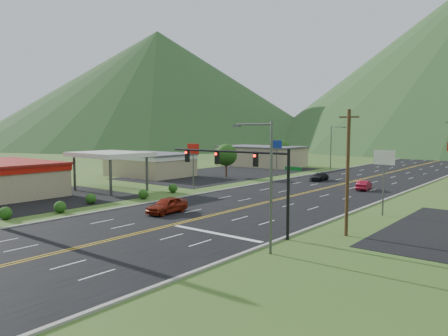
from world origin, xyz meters
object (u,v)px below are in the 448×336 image
Objects in this scene: gas_canopy at (110,155)px; streetlight_west at (332,144)px; traffic_signal at (245,168)px; car_dark_mid at (319,177)px; car_red_near at (167,206)px; streetlight_east at (267,178)px; car_red_far at (364,185)px.

streetlight_west is at bearing 77.87° from gas_canopy.
car_dark_mid is at bearing 107.18° from traffic_signal.
traffic_signal is 1.46× the size of streetlight_west.
traffic_signal reaches higher than car_red_near.
traffic_signal is 6.17m from streetlight_east.
traffic_signal is 1.31× the size of gas_canopy.
car_red_far is (9.63, -5.84, 0.03)m from car_dark_mid.
traffic_signal is at bearing 139.61° from streetlight_east.
gas_canopy is (-28.48, 8.00, -0.46)m from traffic_signal.
traffic_signal is 58.88m from streetlight_west.
car_red_near is (17.77, -6.53, -4.06)m from gas_canopy.
gas_canopy is 33.16m from car_dark_mid.
car_red_near is at bearing 172.14° from traffic_signal.
car_red_near is (-10.72, 1.48, -4.52)m from traffic_signal.
streetlight_west is 2.05× the size of car_dark_mid.
car_red_near is 34.45m from car_dark_mid.
streetlight_east reaches higher than car_dark_mid.
traffic_signal is 29.59m from gas_canopy.
streetlight_west reaches higher than car_red_near.
streetlight_east reaches higher than car_red_near.
gas_canopy is at bearing 164.30° from traffic_signal.
streetlight_west is (-18.16, 56.00, -0.15)m from traffic_signal.
car_red_near is at bearing -82.22° from streetlight_west.
gas_canopy reaches higher than car_dark_mid.
gas_canopy is 35.13m from car_red_far.
traffic_signal reaches higher than car_dark_mid.
streetlight_west reaches higher than car_red_far.
car_dark_mid is at bearing 58.11° from gas_canopy.
gas_canopy is at bearing 160.12° from streetlight_east.
streetlight_east is 1.00× the size of streetlight_west.
car_red_far is (16.68, -25.92, -4.51)m from streetlight_west.
gas_canopy reaches higher than car_red_near.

